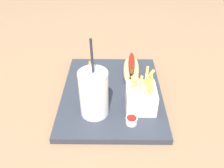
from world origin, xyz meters
TOP-DOWN VIEW (x-y plane):
  - ground_plane at (0.00, 0.00)m, footprint 2.40×2.40m
  - food_tray at (0.00, 0.00)m, footprint 0.44×0.34m
  - soda_cup at (-0.11, 0.05)m, footprint 0.09×0.09m
  - fries_basket at (-0.08, -0.09)m, footprint 0.10×0.09m
  - hot_dog_1 at (0.05, 0.07)m, footprint 0.19×0.09m
  - hot_dog_2 at (0.11, -0.07)m, footprint 0.17×0.07m
  - ketchup_cup_1 at (-0.15, -0.06)m, footprint 0.03×0.03m

SIDE VIEW (x-z plane):
  - ground_plane at x=0.00m, z-range -0.02..0.00m
  - food_tray at x=0.00m, z-range 0.00..0.02m
  - ketchup_cup_1 at x=-0.15m, z-range 0.02..0.04m
  - hot_dog_1 at x=0.05m, z-range 0.01..0.07m
  - hot_dog_2 at x=0.11m, z-range 0.01..0.08m
  - fries_basket at x=-0.08m, z-range -0.01..0.13m
  - soda_cup at x=-0.11m, z-range -0.03..0.22m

